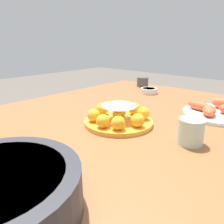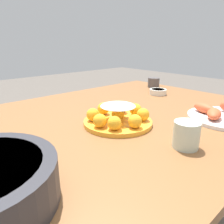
{
  "view_description": "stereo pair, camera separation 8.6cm",
  "coord_description": "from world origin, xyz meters",
  "px_view_note": "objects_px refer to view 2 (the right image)",
  "views": [
    {
      "loc": [
        0.62,
        0.59,
        1.05
      ],
      "look_at": [
        0.0,
        0.04,
        0.78
      ],
      "focal_mm": 35.0,
      "sensor_mm": 36.0,
      "label": 1
    },
    {
      "loc": [
        0.55,
        0.65,
        1.05
      ],
      "look_at": [
        0.0,
        0.04,
        0.78
      ],
      "focal_mm": 35.0,
      "sensor_mm": 36.0,
      "label": 2
    }
  ],
  "objects_px": {
    "cake_plate": "(118,117)",
    "sauce_bowl": "(158,92)",
    "seafood_platter": "(223,115)",
    "dining_table": "(107,136)",
    "cup_far": "(186,135)",
    "cup_near": "(154,83)"
  },
  "relations": [
    {
      "from": "cake_plate",
      "to": "cup_far",
      "type": "bearing_deg",
      "value": 93.92
    },
    {
      "from": "cake_plate",
      "to": "cup_near",
      "type": "bearing_deg",
      "value": -152.58
    },
    {
      "from": "sauce_bowl",
      "to": "cup_near",
      "type": "relative_size",
      "value": 1.27
    },
    {
      "from": "cake_plate",
      "to": "cup_near",
      "type": "height_order",
      "value": "cake_plate"
    },
    {
      "from": "dining_table",
      "to": "seafood_platter",
      "type": "xyz_separation_m",
      "value": [
        -0.35,
        0.32,
        0.1
      ]
    },
    {
      "from": "cake_plate",
      "to": "cup_far",
      "type": "relative_size",
      "value": 3.23
    },
    {
      "from": "cup_near",
      "to": "seafood_platter",
      "type": "bearing_deg",
      "value": 62.12
    },
    {
      "from": "seafood_platter",
      "to": "cup_near",
      "type": "height_order",
      "value": "cup_near"
    },
    {
      "from": "cake_plate",
      "to": "cup_near",
      "type": "xyz_separation_m",
      "value": [
        -0.68,
        -0.35,
        0.0
      ]
    },
    {
      "from": "dining_table",
      "to": "sauce_bowl",
      "type": "height_order",
      "value": "sauce_bowl"
    },
    {
      "from": "seafood_platter",
      "to": "dining_table",
      "type": "bearing_deg",
      "value": -42.56
    },
    {
      "from": "cake_plate",
      "to": "sauce_bowl",
      "type": "distance_m",
      "value": 0.56
    },
    {
      "from": "cake_plate",
      "to": "seafood_platter",
      "type": "xyz_separation_m",
      "value": [
        -0.36,
        0.25,
        -0.01
      ]
    },
    {
      "from": "seafood_platter",
      "to": "cup_near",
      "type": "xyz_separation_m",
      "value": [
        -0.32,
        -0.6,
        0.01
      ]
    },
    {
      "from": "dining_table",
      "to": "seafood_platter",
      "type": "relative_size",
      "value": 5.5
    },
    {
      "from": "sauce_bowl",
      "to": "cup_far",
      "type": "relative_size",
      "value": 1.23
    },
    {
      "from": "cake_plate",
      "to": "cup_near",
      "type": "relative_size",
      "value": 3.35
    },
    {
      "from": "cake_plate",
      "to": "seafood_platter",
      "type": "bearing_deg",
      "value": 145.44
    },
    {
      "from": "dining_table",
      "to": "sauce_bowl",
      "type": "distance_m",
      "value": 0.54
    },
    {
      "from": "cup_far",
      "to": "cake_plate",
      "type": "bearing_deg",
      "value": -86.08
    },
    {
      "from": "dining_table",
      "to": "seafood_platter",
      "type": "height_order",
      "value": "seafood_platter"
    },
    {
      "from": "cake_plate",
      "to": "sauce_bowl",
      "type": "bearing_deg",
      "value": -159.13
    }
  ]
}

